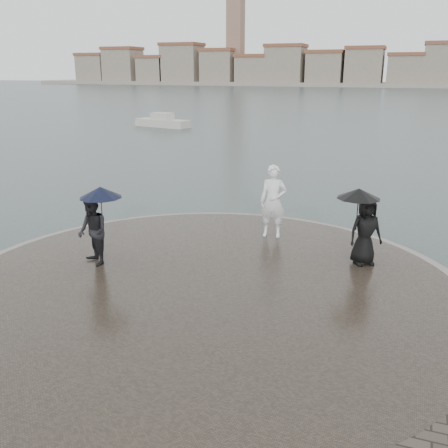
% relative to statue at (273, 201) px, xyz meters
% --- Properties ---
extents(ground, '(400.00, 400.00, 0.00)m').
position_rel_statue_xyz_m(ground, '(-0.55, -7.46, -1.44)').
color(ground, '#2B3835').
rests_on(ground, ground).
extents(kerb_ring, '(12.50, 12.50, 0.32)m').
position_rel_statue_xyz_m(kerb_ring, '(-0.55, -3.96, -1.28)').
color(kerb_ring, gray).
rests_on(kerb_ring, ground).
extents(quay_tip, '(11.90, 11.90, 0.36)m').
position_rel_statue_xyz_m(quay_tip, '(-0.55, -3.96, -1.26)').
color(quay_tip, '#2D261E').
rests_on(quay_tip, ground).
extents(statue, '(0.85, 0.63, 2.16)m').
position_rel_statue_xyz_m(statue, '(0.00, 0.00, 0.00)').
color(statue, white).
rests_on(statue, quay_tip).
extents(visitor_left, '(1.32, 1.15, 2.04)m').
position_rel_statue_xyz_m(visitor_left, '(-3.63, -3.77, 0.05)').
color(visitor_left, black).
rests_on(visitor_left, quay_tip).
extents(visitor_right, '(1.31, 1.12, 1.95)m').
position_rel_statue_xyz_m(visitor_right, '(2.73, -1.31, 0.06)').
color(visitor_right, black).
rests_on(visitor_right, quay_tip).
extents(far_skyline, '(260.00, 20.00, 37.00)m').
position_rel_statue_xyz_m(far_skyline, '(-6.84, 153.24, 4.17)').
color(far_skyline, gray).
rests_on(far_skyline, ground).
extents(boats, '(42.22, 13.89, 1.50)m').
position_rel_statue_xyz_m(boats, '(4.47, 30.30, -1.06)').
color(boats, '#BBB6A8').
rests_on(boats, ground).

